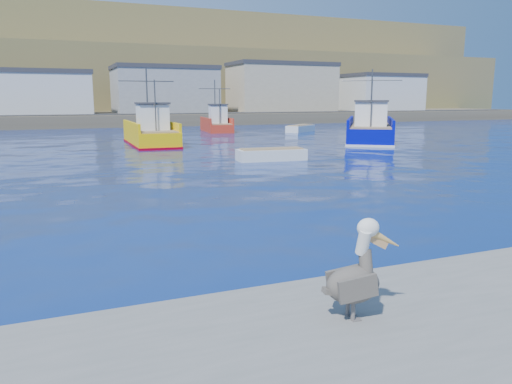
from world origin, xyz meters
TOP-DOWN VIEW (x-y plane):
  - ground at (0.00, 0.00)m, footprint 260.00×260.00m
  - dock_bollards at (0.60, -3.40)m, footprint 36.20×0.20m
  - far_shore at (0.00, 109.20)m, footprint 200.00×81.00m
  - trawler_yellow_b at (0.87, 30.83)m, footprint 4.57×9.71m
  - trawler_blue at (19.43, 26.40)m, footprint 9.41×11.16m
  - boat_orange at (11.19, 44.87)m, footprint 3.71×7.38m
  - skiff_mid at (5.81, 17.47)m, footprint 4.41×1.90m
  - skiff_far at (19.98, 40.73)m, footprint 4.63×4.05m
  - pelican at (-2.80, -4.76)m, footprint 1.27×0.62m

SIDE VIEW (x-z plane):
  - ground at x=0.00m, z-range 0.00..0.00m
  - skiff_mid at x=5.81m, z-range -0.17..0.76m
  - skiff_far at x=19.98m, z-range -0.18..0.82m
  - dock_bollards at x=0.60m, z-range 0.50..0.80m
  - trawler_yellow_b at x=0.87m, z-range -2.20..4.10m
  - boat_orange at x=11.19m, z-range -1.98..3.94m
  - trawler_blue at x=19.43m, z-range -2.21..4.26m
  - pelican at x=-2.80m, z-range 0.39..1.94m
  - far_shore at x=0.00m, z-range -3.02..20.98m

